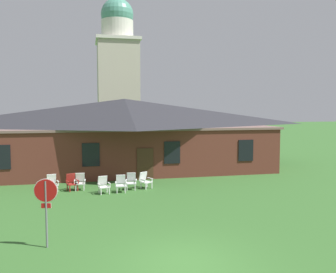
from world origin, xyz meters
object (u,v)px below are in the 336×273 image
object	(u,v)px
lawn_chair_far_side	(131,181)
lawn_chair_left_end	(80,181)
lawn_chair_near_door	(72,182)
lawn_chair_by_porch	(52,182)
lawn_chair_middle	(103,184)
stop_sign	(46,199)
lawn_chair_right_end	(121,183)
lawn_chair_under_eave	(145,180)

from	to	relation	value
lawn_chair_far_side	lawn_chair_left_end	bearing A→B (deg)	169.57
lawn_chair_near_door	lawn_chair_by_porch	bearing A→B (deg)	177.82
lawn_chair_middle	stop_sign	bearing A→B (deg)	-106.48
lawn_chair_left_end	stop_sign	bearing A→B (deg)	-95.98
lawn_chair_right_end	lawn_chair_far_side	world-z (taller)	same
lawn_chair_near_door	stop_sign	bearing A→B (deg)	-92.92
lawn_chair_far_side	lawn_chair_under_eave	bearing A→B (deg)	7.31
lawn_chair_right_end	lawn_chair_under_eave	xyz separation A→B (m)	(1.47, 0.65, 0.00)
lawn_chair_left_end	lawn_chair_by_porch	bearing A→B (deg)	-178.80
stop_sign	lawn_chair_middle	world-z (taller)	stop_sign
lawn_chair_by_porch	lawn_chair_middle	bearing A→B (deg)	-22.49
lawn_chair_middle	lawn_chair_right_end	world-z (taller)	same
lawn_chair_near_door	lawn_chair_right_end	bearing A→B (deg)	-20.21
lawn_chair_far_side	lawn_chair_by_porch	bearing A→B (deg)	173.55
lawn_chair_middle	lawn_chair_under_eave	bearing A→B (deg)	17.56
lawn_chair_by_porch	lawn_chair_under_eave	xyz separation A→B (m)	(5.29, -0.40, 0.00)
lawn_chair_middle	lawn_chair_under_eave	world-z (taller)	same
stop_sign	lawn_chair_under_eave	distance (m)	9.49
lawn_chair_left_end	lawn_chair_right_end	xyz separation A→B (m)	(2.27, -1.08, 0.00)
lawn_chair_by_porch	lawn_chair_left_end	bearing A→B (deg)	1.20
lawn_chair_left_end	lawn_chair_middle	bearing A→B (deg)	-43.12
lawn_chair_left_end	lawn_chair_middle	xyz separation A→B (m)	(1.29, -1.21, 0.00)
stop_sign	lawn_chair_under_eave	size ratio (longest dim) A/B	2.47
lawn_chair_near_door	lawn_chair_far_side	xyz separation A→B (m)	(3.38, -0.46, 0.00)
lawn_chair_left_end	lawn_chair_under_eave	distance (m)	3.77
lawn_chair_right_end	stop_sign	bearing A→B (deg)	-112.80
lawn_chair_right_end	lawn_chair_under_eave	bearing A→B (deg)	23.76
stop_sign	lawn_chair_by_porch	world-z (taller)	stop_sign
lawn_chair_middle	lawn_chair_right_end	xyz separation A→B (m)	(0.98, 0.13, 0.00)
lawn_chair_by_porch	lawn_chair_near_door	bearing A→B (deg)	-2.18
lawn_chair_near_door	lawn_chair_under_eave	xyz separation A→B (m)	(4.21, -0.36, 0.00)
stop_sign	lawn_chair_near_door	size ratio (longest dim) A/B	2.47
lawn_chair_under_eave	lawn_chair_left_end	bearing A→B (deg)	173.43
lawn_chair_right_end	lawn_chair_far_side	size ratio (longest dim) A/B	1.00
lawn_chair_near_door	lawn_chair_far_side	size ratio (longest dim) A/B	1.00
lawn_chair_middle	lawn_chair_far_side	xyz separation A→B (m)	(1.63, 0.67, 0.00)
lawn_chair_by_porch	lawn_chair_under_eave	size ratio (longest dim) A/B	1.00
lawn_chair_under_eave	lawn_chair_by_porch	bearing A→B (deg)	175.69
lawn_chair_right_end	lawn_chair_under_eave	world-z (taller)	same
lawn_chair_by_porch	lawn_chair_left_end	world-z (taller)	same
stop_sign	lawn_chair_right_end	world-z (taller)	stop_sign
lawn_chair_right_end	lawn_chair_middle	bearing A→B (deg)	-172.61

